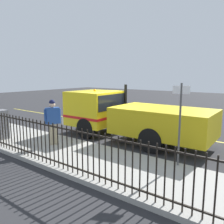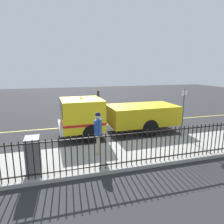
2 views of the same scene
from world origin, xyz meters
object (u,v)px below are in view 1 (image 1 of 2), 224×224
work_truck (123,113)px  traffic_cone (173,128)px  worker_standing (53,117)px  street_sign (180,115)px

work_truck → traffic_cone: 2.76m
worker_standing → traffic_cone: bearing=-8.2°
work_truck → street_sign: size_ratio=2.72×
street_sign → work_truck: bearing=-119.5°
work_truck → worker_standing: 3.20m
traffic_cone → street_sign: (3.99, 1.78, 1.39)m
worker_standing → traffic_cone: worker_standing is taller
work_truck → worker_standing: (2.89, -1.38, 0.08)m
traffic_cone → street_sign: street_sign is taller
street_sign → worker_standing: bearing=-78.7°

